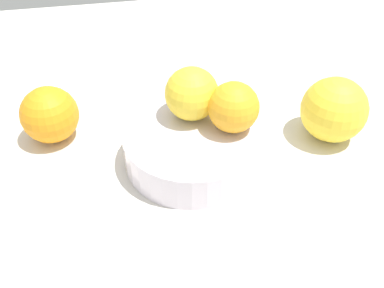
# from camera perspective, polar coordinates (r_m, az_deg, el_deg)

# --- Properties ---
(ground_plane) EXTENTS (1.10, 1.10, 0.02)m
(ground_plane) POSITION_cam_1_polar(r_m,az_deg,el_deg) (0.54, 0.00, -3.00)
(ground_plane) COLOR silver
(fruit_bowl) EXTENTS (0.17, 0.17, 0.05)m
(fruit_bowl) POSITION_cam_1_polar(r_m,az_deg,el_deg) (0.52, 0.00, -0.48)
(fruit_bowl) COLOR silver
(fruit_bowl) RESTS_ON ground_plane
(orange_in_bowl_0) EXTENTS (0.07, 0.07, 0.07)m
(orange_in_bowl_0) POSITION_cam_1_polar(r_m,az_deg,el_deg) (0.51, -0.04, 6.96)
(orange_in_bowl_0) COLOR yellow
(orange_in_bowl_0) RESTS_ON fruit_bowl
(orange_in_bowl_1) EXTENTS (0.06, 0.06, 0.06)m
(orange_in_bowl_1) POSITION_cam_1_polar(r_m,az_deg,el_deg) (0.49, 5.91, 4.76)
(orange_in_bowl_1) COLOR #F9A823
(orange_in_bowl_1) RESTS_ON fruit_bowl
(orange_loose_0) EXTENTS (0.09, 0.09, 0.09)m
(orange_loose_0) POSITION_cam_1_polar(r_m,az_deg,el_deg) (0.58, 19.03, 4.50)
(orange_loose_0) COLOR yellow
(orange_loose_0) RESTS_ON ground_plane
(orange_loose_1) EXTENTS (0.08, 0.08, 0.08)m
(orange_loose_1) POSITION_cam_1_polar(r_m,az_deg,el_deg) (0.58, -19.08, 3.85)
(orange_loose_1) COLOR orange
(orange_loose_1) RESTS_ON ground_plane
(folded_napkin) EXTENTS (0.15, 0.15, 0.00)m
(folded_napkin) POSITION_cam_1_polar(r_m,az_deg,el_deg) (0.73, -13.82, 9.85)
(folded_napkin) COLOR white
(folded_napkin) RESTS_ON ground_plane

